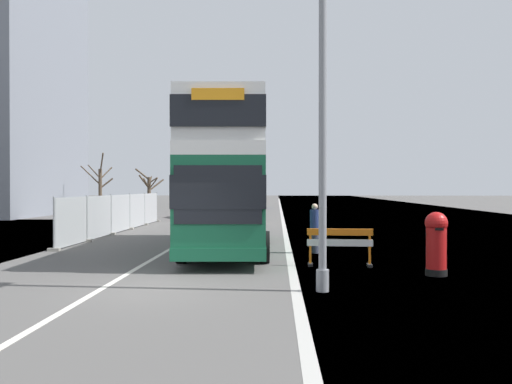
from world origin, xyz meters
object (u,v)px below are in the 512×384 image
Objects in this scene: lamppost_foreground at (323,118)px; car_receding_far at (212,200)px; car_receding_mid at (201,204)px; car_far_side at (258,199)px; roadworks_barrier at (340,242)px; pedestrian_at_kerb at (315,228)px; red_pillar_postbox at (436,241)px; car_oncoming_near at (247,207)px; double_decker_bus at (229,176)px.

car_receding_far is (-7.24, 39.32, -2.81)m from lamppost_foreground.
car_far_side is (3.72, 18.88, -0.03)m from car_receding_mid.
car_receding_far is at bearing 91.98° from car_receding_mid.
roadworks_barrier is 1.10× the size of pedestrian_at_kerb.
car_receding_mid is 9.64m from car_receding_far.
car_receding_mid reaches higher than car_far_side.
car_far_side reaches higher than pedestrian_at_kerb.
car_receding_far reaches higher than pedestrian_at_kerb.
car_oncoming_near is (-6.17, 20.30, 0.11)m from red_pillar_postbox.
car_far_side is (-6.41, 46.22, 0.05)m from red_pillar_postbox.
roadworks_barrier is at bearing -78.54° from car_oncoming_near.
red_pillar_postbox is 38.43m from car_receding_far.
pedestrian_at_kerb is at bearing 121.35° from red_pillar_postbox.
double_decker_bus is at bearing 131.95° from roadworks_barrier.
pedestrian_at_kerb reaches higher than red_pillar_postbox.
double_decker_bus is 2.90× the size of car_far_side.
car_receding_mid is 19.25m from car_far_side.
car_receding_mid is (-7.76, 25.74, 0.29)m from roadworks_barrier.
red_pillar_postbox is 0.40× the size of car_receding_mid.
double_decker_bus reaches higher than car_receding_mid.
car_oncoming_near is 25.92m from car_far_side.
car_receding_far reaches higher than car_oncoming_near.
car_receding_mid is (-3.97, 7.04, -0.03)m from car_oncoming_near.
car_oncoming_near is at bearing -60.61° from car_receding_mid.
roadworks_barrier is 0.45× the size of car_receding_mid.
roadworks_barrier is 36.29m from car_receding_far.
roadworks_barrier is 3.21m from pedestrian_at_kerb.
double_decker_bus is at bearing -89.60° from car_oncoming_near.
red_pillar_postbox is at bearing -43.23° from double_decker_bus.
car_receding_far reaches higher than roadworks_barrier.
lamppost_foreground is at bearing -70.54° from double_decker_bus.
roadworks_barrier is 44.81m from car_far_side.
car_far_side is 2.28× the size of pedestrian_at_kerb.
car_oncoming_near reaches higher than roadworks_barrier.
pedestrian_at_kerb reaches higher than roadworks_barrier.
car_far_side reaches higher than red_pillar_postbox.
pedestrian_at_kerb is (-0.53, 3.16, 0.17)m from roadworks_barrier.
double_decker_bus reaches higher than car_oncoming_near.
red_pillar_postbox is 21.22m from car_oncoming_near.
car_oncoming_near is 17.22m from car_receding_far.
lamppost_foreground is at bearing -92.59° from pedestrian_at_kerb.
double_decker_bus is 6.87× the size of red_pillar_postbox.
roadworks_barrier is at bearing -80.57° from pedestrian_at_kerb.
car_receding_mid is at bearing 103.10° from lamppost_foreground.
double_decker_bus is 22.09m from car_receding_mid.
roadworks_barrier is at bearing -73.23° from car_receding_mid.
car_oncoming_near is (-0.10, 14.60, -1.74)m from double_decker_bus.
car_oncoming_near is at bearing -89.46° from car_far_side.
car_receding_far is (-8.09, 35.38, 0.38)m from roadworks_barrier.
car_far_side is at bearing 66.32° from car_receding_far.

